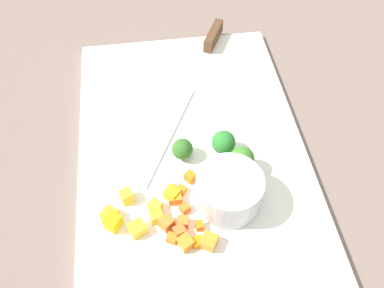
# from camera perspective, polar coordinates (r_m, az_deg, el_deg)

# --- Properties ---
(ground_plane) EXTENTS (4.00, 4.00, 0.00)m
(ground_plane) POSITION_cam_1_polar(r_m,az_deg,el_deg) (0.61, 0.00, -1.26)
(ground_plane) COLOR #725F57
(cutting_board) EXTENTS (0.51, 0.33, 0.01)m
(cutting_board) POSITION_cam_1_polar(r_m,az_deg,el_deg) (0.61, 0.00, -0.92)
(cutting_board) COLOR white
(cutting_board) RESTS_ON ground_plane
(prep_bowl) EXTENTS (0.09, 0.09, 0.05)m
(prep_bowl) POSITION_cam_1_polar(r_m,az_deg,el_deg) (0.54, 5.13, -6.42)
(prep_bowl) COLOR silver
(prep_bowl) RESTS_ON cutting_board
(chef_knife) EXTENTS (0.33, 0.18, 0.02)m
(chef_knife) POSITION_cam_1_polar(r_m,az_deg,el_deg) (0.72, 1.14, 11.05)
(chef_knife) COLOR silver
(chef_knife) RESTS_ON cutting_board
(carrot_dice_0) EXTENTS (0.01, 0.02, 0.01)m
(carrot_dice_0) POSITION_cam_1_polar(r_m,az_deg,el_deg) (0.52, 0.83, -13.31)
(carrot_dice_0) COLOR orange
(carrot_dice_0) RESTS_ON cutting_board
(carrot_dice_1) EXTENTS (0.01, 0.01, 0.01)m
(carrot_dice_1) POSITION_cam_1_polar(r_m,az_deg,el_deg) (0.53, 1.03, -11.15)
(carrot_dice_1) COLOR orange
(carrot_dice_1) RESTS_ON cutting_board
(carrot_dice_2) EXTENTS (0.02, 0.02, 0.01)m
(carrot_dice_2) POSITION_cam_1_polar(r_m,az_deg,el_deg) (0.53, -1.27, -10.64)
(carrot_dice_2) COLOR orange
(carrot_dice_2) RESTS_ON cutting_board
(carrot_dice_3) EXTENTS (0.02, 0.02, 0.01)m
(carrot_dice_3) POSITION_cam_1_polar(r_m,az_deg,el_deg) (0.54, -1.00, -8.84)
(carrot_dice_3) COLOR orange
(carrot_dice_3) RESTS_ON cutting_board
(carrot_dice_4) EXTENTS (0.01, 0.01, 0.01)m
(carrot_dice_4) POSITION_cam_1_polar(r_m,az_deg,el_deg) (0.56, -2.80, -6.22)
(carrot_dice_4) COLOR orange
(carrot_dice_4) RESTS_ON cutting_board
(carrot_dice_5) EXTENTS (0.02, 0.02, 0.01)m
(carrot_dice_5) POSITION_cam_1_polar(r_m,az_deg,el_deg) (0.56, -1.48, -6.30)
(carrot_dice_5) COLOR orange
(carrot_dice_5) RESTS_ON cutting_board
(carrot_dice_6) EXTENTS (0.02, 0.02, 0.01)m
(carrot_dice_6) POSITION_cam_1_polar(r_m,az_deg,el_deg) (0.53, -2.77, -12.82)
(carrot_dice_6) COLOR orange
(carrot_dice_6) RESTS_ON cutting_board
(carrot_dice_7) EXTENTS (0.02, 0.02, 0.02)m
(carrot_dice_7) POSITION_cam_1_polar(r_m,az_deg,el_deg) (0.53, -3.58, -10.79)
(carrot_dice_7) COLOR orange
(carrot_dice_7) RESTS_ON cutting_board
(carrot_dice_8) EXTENTS (0.02, 0.02, 0.01)m
(carrot_dice_8) POSITION_cam_1_polar(r_m,az_deg,el_deg) (0.57, -0.26, -4.56)
(carrot_dice_8) COLOR orange
(carrot_dice_8) RESTS_ON cutting_board
(carrot_dice_9) EXTENTS (0.02, 0.02, 0.01)m
(carrot_dice_9) POSITION_cam_1_polar(r_m,az_deg,el_deg) (0.53, -1.72, -11.90)
(carrot_dice_9) COLOR orange
(carrot_dice_9) RESTS_ON cutting_board
(carrot_dice_10) EXTENTS (0.03, 0.03, 0.02)m
(carrot_dice_10) POSITION_cam_1_polar(r_m,az_deg,el_deg) (0.52, 2.09, -13.27)
(carrot_dice_10) COLOR orange
(carrot_dice_10) RESTS_ON cutting_board
(carrot_dice_11) EXTENTS (0.02, 0.02, 0.01)m
(carrot_dice_11) POSITION_cam_1_polar(r_m,az_deg,el_deg) (0.52, -0.91, -13.40)
(carrot_dice_11) COLOR orange
(carrot_dice_11) RESTS_ON cutting_board
(carrot_dice_12) EXTENTS (0.02, 0.02, 0.01)m
(carrot_dice_12) POSITION_cam_1_polar(r_m,az_deg,el_deg) (0.55, -2.36, -7.37)
(carrot_dice_12) COLOR orange
(carrot_dice_12) RESTS_ON cutting_board
(pepper_dice_0) EXTENTS (0.03, 0.03, 0.02)m
(pepper_dice_0) POSITION_cam_1_polar(r_m,az_deg,el_deg) (0.55, -11.26, -9.54)
(pepper_dice_0) COLOR yellow
(pepper_dice_0) RESTS_ON cutting_board
(pepper_dice_1) EXTENTS (0.02, 0.02, 0.02)m
(pepper_dice_1) POSITION_cam_1_polar(r_m,az_deg,el_deg) (0.56, -8.99, -7.09)
(pepper_dice_1) COLOR yellow
(pepper_dice_1) RESTS_ON cutting_board
(pepper_dice_2) EXTENTS (0.02, 0.02, 0.01)m
(pepper_dice_2) POSITION_cam_1_polar(r_m,az_deg,el_deg) (0.54, -4.95, -9.77)
(pepper_dice_2) COLOR yellow
(pepper_dice_2) RESTS_ON cutting_board
(pepper_dice_3) EXTENTS (0.02, 0.02, 0.01)m
(pepper_dice_3) POSITION_cam_1_polar(r_m,az_deg,el_deg) (0.55, -5.11, -8.52)
(pepper_dice_3) COLOR yellow
(pepper_dice_3) RESTS_ON cutting_board
(pepper_dice_4) EXTENTS (0.02, 0.03, 0.01)m
(pepper_dice_4) POSITION_cam_1_polar(r_m,az_deg,el_deg) (0.53, -7.54, -11.46)
(pepper_dice_4) COLOR yellow
(pepper_dice_4) RESTS_ON cutting_board
(pepper_dice_5) EXTENTS (0.03, 0.02, 0.02)m
(pepper_dice_5) POSITION_cam_1_polar(r_m,az_deg,el_deg) (0.54, -10.81, -10.54)
(pepper_dice_5) COLOR yellow
(pepper_dice_5) RESTS_ON cutting_board
(pepper_dice_6) EXTENTS (0.02, 0.02, 0.02)m
(pepper_dice_6) POSITION_cam_1_polar(r_m,az_deg,el_deg) (0.55, -2.79, -6.87)
(pepper_dice_6) COLOR yellow
(pepper_dice_6) RESTS_ON cutting_board
(broccoli_floret_0) EXTENTS (0.03, 0.03, 0.03)m
(broccoli_floret_0) POSITION_cam_1_polar(r_m,az_deg,el_deg) (0.58, -1.34, -0.72)
(broccoli_floret_0) COLOR #8CBE66
(broccoli_floret_0) RESTS_ON cutting_board
(broccoli_floret_1) EXTENTS (0.03, 0.03, 0.04)m
(broccoli_floret_1) POSITION_cam_1_polar(r_m,az_deg,el_deg) (0.57, 6.87, -2.11)
(broccoli_floret_1) COLOR #8CB06B
(broccoli_floret_1) RESTS_ON cutting_board
(broccoli_floret_2) EXTENTS (0.03, 0.03, 0.04)m
(broccoli_floret_2) POSITION_cam_1_polar(r_m,az_deg,el_deg) (0.59, 4.35, 0.20)
(broccoli_floret_2) COLOR #88B36D
(broccoli_floret_2) RESTS_ON cutting_board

